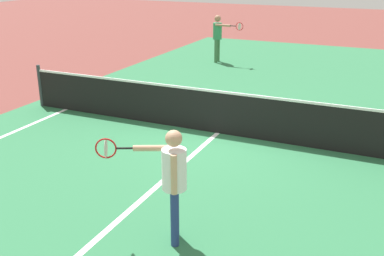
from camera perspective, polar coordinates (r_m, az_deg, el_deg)
ground_plane at (r=10.11m, az=3.19°, el=-0.62°), size 60.00×60.00×0.00m
court_surface_inbounds at (r=10.11m, az=3.19°, el=-0.62°), size 10.62×24.40×0.00m
line_center_service at (r=7.47m, az=-5.90°, el=-8.50°), size 0.10×6.40×0.01m
net at (r=9.94m, az=3.24°, el=2.04°), size 9.85×0.09×1.07m
player_near at (r=5.94m, az=-2.49°, el=-5.75°), size 1.16×0.53×1.58m
player_far at (r=17.12m, az=3.23°, el=11.60°), size 1.21×0.55×1.70m
tennis_ball_near_net at (r=9.06m, az=-3.01°, el=-2.90°), size 0.07×0.07×0.07m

